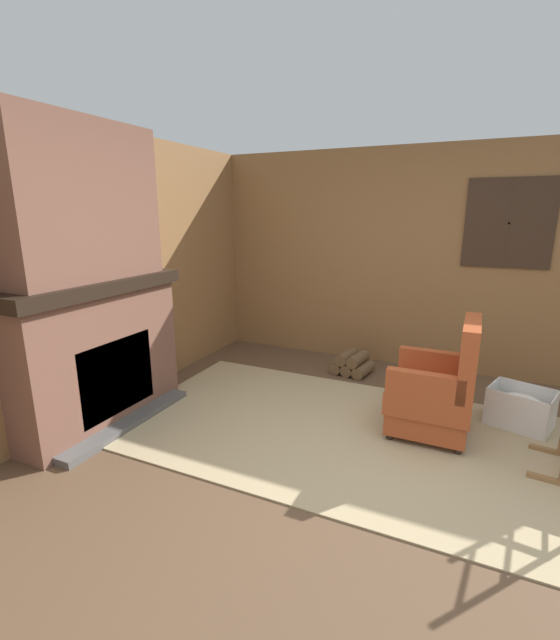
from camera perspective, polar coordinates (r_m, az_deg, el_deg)
The scene contains 12 objects.
ground_plane at distance 3.10m, azimuth 12.58°, elevation -21.38°, with size 14.00×14.00×0.00m, color brown.
wood_panel_wall_left at distance 3.97m, azimuth -25.80°, elevation 5.00°, with size 0.06×5.71×2.49m.
wood_panel_wall_back at distance 5.12m, azimuth 19.90°, elevation 7.49°, with size 5.71×0.09×2.49m.
fireplace_hearth at distance 3.94m, azimuth -22.71°, elevation -4.14°, with size 0.57×1.62×1.25m.
chimney_breast at distance 3.77m, azimuth -24.70°, elevation 14.12°, with size 0.32×1.34×1.22m.
area_rug at distance 3.71m, azimuth 9.50°, elevation -14.67°, with size 3.87×2.08×0.01m.
armchair at distance 3.75m, azimuth 20.12°, elevation -9.10°, with size 0.64×0.68×0.98m.
firewood_stack at distance 4.94m, azimuth 9.60°, elevation -5.77°, with size 0.46×0.42×0.25m.
laundry_basket at distance 4.23m, azimuth 29.40°, elevation -10.16°, with size 0.57×0.50×0.34m.
oil_lamp_vase at distance 3.58m, azimuth -28.83°, elevation 5.19°, with size 0.12×0.12×0.24m.
storage_case at distance 4.23m, azimuth -18.18°, elevation 7.24°, with size 0.16×0.25×0.15m.
decorative_plate_on_mantel at distance 3.78m, azimuth -25.34°, elevation 6.57°, with size 0.07×0.25×0.25m.
Camera 1 is at (0.45, -2.49, 1.79)m, focal length 24.00 mm.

